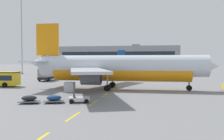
% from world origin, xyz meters
% --- Properties ---
extents(ground, '(400.00, 400.00, 0.00)m').
position_xyz_m(ground, '(40.00, 40.00, 0.00)').
color(ground, slate).
extents(apron_paint_markings, '(8.00, 96.31, 0.01)m').
position_xyz_m(apron_paint_markings, '(18.00, 38.27, 0.00)').
color(apron_paint_markings, yellow).
rests_on(apron_paint_markings, ground).
extents(airliner_foreground, '(34.73, 34.62, 12.20)m').
position_xyz_m(airliner_foreground, '(18.69, 23.45, 3.95)').
color(airliner_foreground, silver).
rests_on(airliner_foreground, ground).
extents(airliner_mid_left, '(26.69, 25.09, 9.97)m').
position_xyz_m(airliner_mid_left, '(-0.58, 86.93, 3.23)').
color(airliner_mid_left, silver).
rests_on(airliner_mid_left, ground).
extents(catering_truck, '(2.85, 7.07, 3.14)m').
position_xyz_m(catering_truck, '(-2.19, 38.16, 1.65)').
color(catering_truck, black).
rests_on(catering_truck, ground).
extents(baggage_train, '(8.66, 3.90, 1.14)m').
position_xyz_m(baggage_train, '(13.24, 8.38, 0.52)').
color(baggage_train, silver).
rests_on(baggage_train, ground).
extents(uld_cargo_container, '(1.78, 1.75, 1.60)m').
position_xyz_m(uld_cargo_container, '(11.25, 18.83, 0.80)').
color(uld_cargo_container, '#B7BCC6').
rests_on(uld_cargo_container, ground).
extents(apron_light_mast_near, '(1.80, 1.80, 29.77)m').
position_xyz_m(apron_light_mast_near, '(-24.69, 63.26, 18.12)').
color(apron_light_mast_near, slate).
rests_on(apron_light_mast_near, ground).
extents(terminal_satellite, '(92.60, 19.61, 17.50)m').
position_xyz_m(terminal_satellite, '(-4.85, 166.47, 7.97)').
color(terminal_satellite, gray).
rests_on(terminal_satellite, ground).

